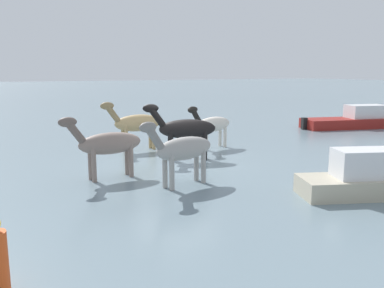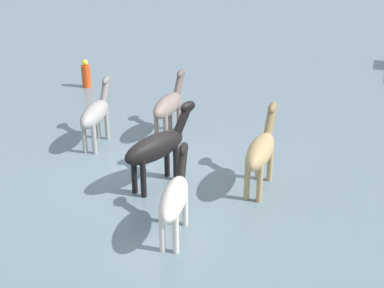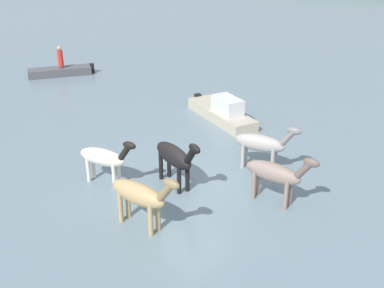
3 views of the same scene
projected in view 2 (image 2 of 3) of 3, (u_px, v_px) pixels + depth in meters
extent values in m
plane|color=slate|center=(160.00, 175.00, 13.64)|extent=(217.13, 217.13, 0.00)
ellipsoid|color=black|center=(155.00, 147.00, 12.67)|extent=(2.06, 1.13, 0.67)
cylinder|color=black|center=(167.00, 157.00, 13.40)|extent=(0.15, 0.15, 1.09)
cylinder|color=black|center=(176.00, 161.00, 13.21)|extent=(0.15, 0.15, 1.09)
cylinder|color=black|center=(134.00, 173.00, 12.58)|extent=(0.15, 0.15, 1.09)
cylinder|color=black|center=(143.00, 177.00, 12.39)|extent=(0.15, 0.15, 1.09)
cylinder|color=black|center=(183.00, 120.00, 13.22)|extent=(0.64, 0.39, 0.73)
ellipsoid|color=black|center=(188.00, 107.00, 13.25)|extent=(0.58, 0.38, 0.29)
ellipsoid|color=tan|center=(260.00, 151.00, 12.51)|extent=(1.97, 0.68, 0.65)
cylinder|color=tan|center=(258.00, 160.00, 13.27)|extent=(0.14, 0.14, 1.07)
cylinder|color=tan|center=(270.00, 162.00, 13.17)|extent=(0.14, 0.14, 1.07)
cylinder|color=tan|center=(247.00, 180.00, 12.28)|extent=(0.14, 0.14, 1.07)
cylinder|color=tan|center=(260.00, 182.00, 12.18)|extent=(0.14, 0.14, 1.07)
cylinder|color=olive|center=(270.00, 121.00, 13.22)|extent=(0.60, 0.26, 0.71)
ellipsoid|color=olive|center=(273.00, 108.00, 13.27)|extent=(0.54, 0.26, 0.29)
ellipsoid|color=gray|center=(168.00, 105.00, 15.70)|extent=(1.89, 0.68, 0.63)
cylinder|color=gray|center=(170.00, 114.00, 16.44)|extent=(0.14, 0.14, 1.03)
cylinder|color=gray|center=(179.00, 115.00, 16.34)|extent=(0.14, 0.14, 1.03)
cylinder|color=gray|center=(156.00, 126.00, 15.48)|extent=(0.14, 0.14, 1.03)
cylinder|color=gray|center=(165.00, 128.00, 15.38)|extent=(0.14, 0.14, 1.03)
cylinder|color=#63544C|center=(179.00, 84.00, 16.38)|extent=(0.58, 0.25, 0.68)
ellipsoid|color=#63544C|center=(181.00, 74.00, 16.44)|extent=(0.52, 0.25, 0.27)
ellipsoid|color=silver|center=(174.00, 199.00, 10.60)|extent=(1.82, 0.92, 0.59)
cylinder|color=silver|center=(173.00, 205.00, 11.30)|extent=(0.13, 0.13, 0.97)
cylinder|color=silver|center=(185.00, 206.00, 11.25)|extent=(0.13, 0.13, 0.97)
cylinder|color=silver|center=(162.00, 231.00, 10.35)|extent=(0.13, 0.13, 0.97)
cylinder|color=silver|center=(176.00, 233.00, 10.31)|extent=(0.13, 0.13, 0.97)
cylinder|color=black|center=(182.00, 163.00, 11.28)|extent=(0.57, 0.33, 0.64)
ellipsoid|color=black|center=(183.00, 149.00, 11.34)|extent=(0.51, 0.31, 0.26)
ellipsoid|color=#9E9993|center=(95.00, 114.00, 15.02)|extent=(1.92, 0.94, 0.62)
cylinder|color=#9E9993|center=(98.00, 123.00, 15.75)|extent=(0.14, 0.14, 1.02)
cylinder|color=#9E9993|center=(107.00, 124.00, 15.70)|extent=(0.14, 0.14, 1.02)
cylinder|color=#9E9993|center=(84.00, 137.00, 14.76)|extent=(0.14, 0.14, 1.02)
cylinder|color=#9E9993|center=(94.00, 137.00, 14.71)|extent=(0.14, 0.14, 1.02)
cylinder|color=slate|center=(105.00, 91.00, 15.74)|extent=(0.60, 0.33, 0.68)
ellipsoid|color=slate|center=(106.00, 81.00, 15.80)|extent=(0.54, 0.32, 0.27)
cylinder|color=#E54C19|center=(86.00, 76.00, 20.61)|extent=(0.36, 0.36, 0.90)
sphere|color=yellow|center=(85.00, 63.00, 20.38)|extent=(0.24, 0.24, 0.24)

